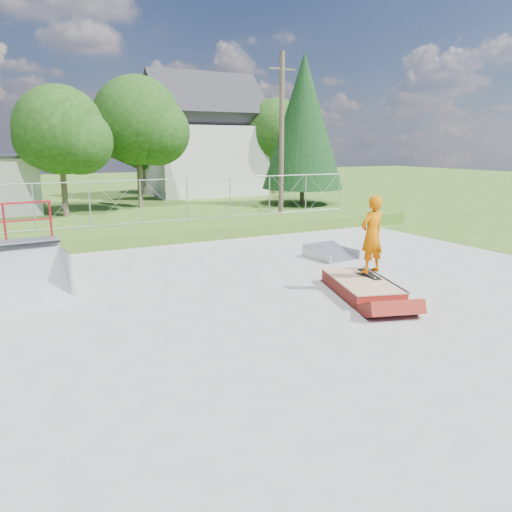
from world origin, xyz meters
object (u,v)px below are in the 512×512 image
Objects in this scene: flat_bank_ramp at (331,253)px; skater at (372,237)px; quarter_pipe at (12,257)px; grind_box at (361,287)px.

skater reaches higher than flat_bank_ramp.
quarter_pipe is 1.61× the size of flat_bank_ramp.
grind_box is 1.24× the size of quarter_pipe.
grind_box is at bearing -121.68° from flat_bank_ramp.
flat_bank_ramp is (9.42, 0.48, -0.94)m from quarter_pipe.
skater is (-1.35, -3.49, 1.19)m from flat_bank_ramp.
flat_bank_ramp is at bearing -1.51° from quarter_pipe.
skater is at bearing -24.86° from quarter_pipe.
flat_bank_ramp is (1.75, 3.64, 0.01)m from grind_box.
quarter_pipe is 8.61m from skater.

